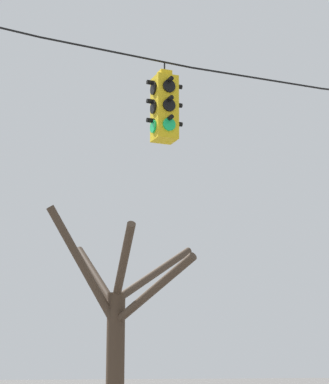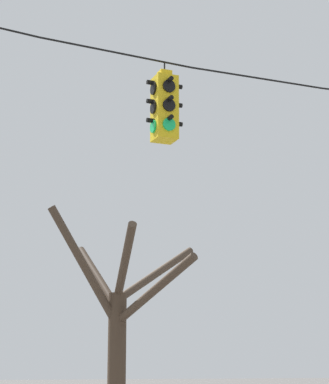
% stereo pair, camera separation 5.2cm
% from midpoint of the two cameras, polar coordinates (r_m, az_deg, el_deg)
% --- Properties ---
extents(span_wire, '(17.00, 0.03, 0.60)m').
position_cam_midpoint_polar(span_wire, '(12.55, 7.07, 9.39)').
color(span_wire, black).
extents(traffic_light_near_right_pole, '(0.58, 0.58, 1.27)m').
position_cam_midpoint_polar(traffic_light_near_right_pole, '(11.54, -0.13, 6.44)').
color(traffic_light_near_right_pole, yellow).
extents(bare_tree, '(4.37, 4.68, 5.36)m').
position_cam_midpoint_polar(bare_tree, '(17.84, -3.60, -9.93)').
color(bare_tree, '#423326').
rests_on(bare_tree, ground_plane).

